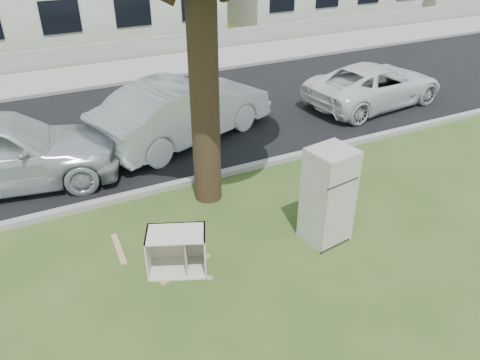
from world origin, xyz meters
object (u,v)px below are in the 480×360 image
fridge (328,196)px  car_center (185,110)px  car_right (375,85)px  cabinet (177,251)px

fridge → car_center: bearing=89.7°
car_center → car_right: bearing=-112.6°
car_center → car_right: size_ratio=1.08×
cabinet → car_center: size_ratio=0.20×
fridge → car_right: fridge is taller
car_center → fridge: bearing=167.9°
fridge → cabinet: bearing=164.1°
car_center → car_right: car_center is taller
fridge → cabinet: size_ratio=1.87×
car_right → fridge: bearing=126.6°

